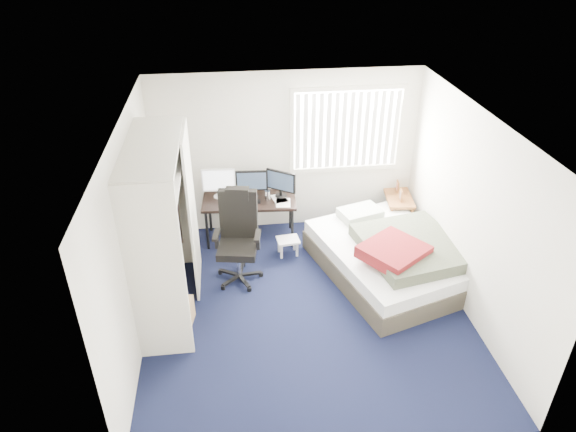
% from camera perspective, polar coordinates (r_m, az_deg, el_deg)
% --- Properties ---
extents(ground, '(4.20, 4.20, 0.00)m').
position_cam_1_polar(ground, '(6.72, 2.03, -10.09)').
color(ground, black).
rests_on(ground, ground).
extents(room_shell, '(4.20, 4.20, 4.20)m').
position_cam_1_polar(room_shell, '(5.85, 2.29, 1.19)').
color(room_shell, silver).
rests_on(room_shell, ground).
extents(window_assembly, '(1.72, 0.09, 1.32)m').
position_cam_1_polar(window_assembly, '(7.79, 6.56, 9.50)').
color(window_assembly, white).
rests_on(window_assembly, ground).
extents(closet, '(0.64, 1.84, 2.22)m').
position_cam_1_polar(closet, '(6.15, -13.70, 0.15)').
color(closet, beige).
rests_on(closet, ground).
extents(desk, '(1.44, 0.74, 1.15)m').
position_cam_1_polar(desk, '(7.71, -4.32, 2.20)').
color(desk, black).
rests_on(desk, ground).
extents(office_chair, '(0.70, 0.70, 1.30)m').
position_cam_1_polar(office_chair, '(6.99, -5.52, -3.28)').
color(office_chair, black).
rests_on(office_chair, ground).
extents(footstool, '(0.35, 0.29, 0.26)m').
position_cam_1_polar(footstool, '(7.56, -0.00, -2.97)').
color(footstool, white).
rests_on(footstool, ground).
extents(nightstand, '(0.49, 0.83, 0.72)m').
position_cam_1_polar(nightstand, '(8.32, 12.11, 1.91)').
color(nightstand, brown).
rests_on(nightstand, ground).
extents(bed, '(2.19, 2.54, 0.70)m').
position_cam_1_polar(bed, '(7.25, 11.39, -4.37)').
color(bed, '#3E382C').
rests_on(bed, ground).
extents(pine_box, '(0.48, 0.39, 0.32)m').
position_cam_1_polar(pine_box, '(6.55, -12.50, -10.42)').
color(pine_box, tan).
rests_on(pine_box, ground).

